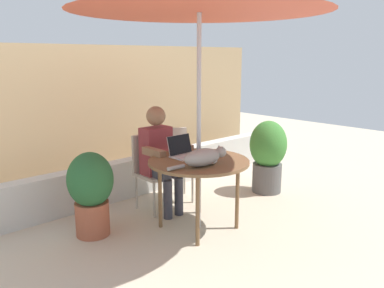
{
  "coord_description": "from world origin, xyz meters",
  "views": [
    {
      "loc": [
        -2.67,
        -2.78,
        1.77
      ],
      "look_at": [
        0.0,
        0.1,
        0.89
      ],
      "focal_mm": 36.78,
      "sensor_mm": 36.0,
      "label": 1
    }
  ],
  "objects_px": {
    "patio_table": "(199,166)",
    "laptop": "(183,150)",
    "cat": "(204,157)",
    "chair_occupied": "(152,165)",
    "potted_plant_by_chair": "(268,154)",
    "person_seated": "(160,154)",
    "chair_empty": "(173,158)",
    "potted_plant_near_fence": "(91,190)"
  },
  "relations": [
    {
      "from": "chair_empty",
      "to": "chair_occupied",
      "type": "bearing_deg",
      "value": -168.15
    },
    {
      "from": "chair_occupied",
      "to": "person_seated",
      "type": "distance_m",
      "value": 0.23
    },
    {
      "from": "patio_table",
      "to": "chair_empty",
      "type": "xyz_separation_m",
      "value": [
        0.4,
        0.88,
        -0.16
      ]
    },
    {
      "from": "patio_table",
      "to": "cat",
      "type": "relative_size",
      "value": 1.6
    },
    {
      "from": "chair_occupied",
      "to": "potted_plant_near_fence",
      "type": "relative_size",
      "value": 1.03
    },
    {
      "from": "chair_occupied",
      "to": "person_seated",
      "type": "height_order",
      "value": "person_seated"
    },
    {
      "from": "potted_plant_near_fence",
      "to": "potted_plant_by_chair",
      "type": "relative_size",
      "value": 0.9
    },
    {
      "from": "patio_table",
      "to": "potted_plant_by_chair",
      "type": "relative_size",
      "value": 1.08
    },
    {
      "from": "chair_empty",
      "to": "laptop",
      "type": "bearing_deg",
      "value": -122.49
    },
    {
      "from": "potted_plant_near_fence",
      "to": "laptop",
      "type": "bearing_deg",
      "value": -23.03
    },
    {
      "from": "patio_table",
      "to": "chair_occupied",
      "type": "relative_size",
      "value": 1.17
    },
    {
      "from": "laptop",
      "to": "chair_occupied",
      "type": "bearing_deg",
      "value": 89.19
    },
    {
      "from": "potted_plant_by_chair",
      "to": "laptop",
      "type": "bearing_deg",
      "value": 178.91
    },
    {
      "from": "patio_table",
      "to": "person_seated",
      "type": "distance_m",
      "value": 0.64
    },
    {
      "from": "chair_empty",
      "to": "cat",
      "type": "distance_m",
      "value": 1.21
    },
    {
      "from": "patio_table",
      "to": "person_seated",
      "type": "height_order",
      "value": "person_seated"
    },
    {
      "from": "chair_occupied",
      "to": "chair_empty",
      "type": "bearing_deg",
      "value": 11.85
    },
    {
      "from": "laptop",
      "to": "potted_plant_near_fence",
      "type": "height_order",
      "value": "laptop"
    },
    {
      "from": "laptop",
      "to": "cat",
      "type": "distance_m",
      "value": 0.43
    },
    {
      "from": "cat",
      "to": "potted_plant_by_chair",
      "type": "xyz_separation_m",
      "value": [
        1.56,
        0.39,
        -0.3
      ]
    },
    {
      "from": "chair_occupied",
      "to": "cat",
      "type": "relative_size",
      "value": 1.37
    },
    {
      "from": "patio_table",
      "to": "cat",
      "type": "distance_m",
      "value": 0.26
    },
    {
      "from": "potted_plant_near_fence",
      "to": "potted_plant_by_chair",
      "type": "height_order",
      "value": "potted_plant_by_chair"
    },
    {
      "from": "chair_occupied",
      "to": "cat",
      "type": "height_order",
      "value": "cat"
    },
    {
      "from": "cat",
      "to": "person_seated",
      "type": "bearing_deg",
      "value": 82.88
    },
    {
      "from": "chair_occupied",
      "to": "person_seated",
      "type": "bearing_deg",
      "value": -90.0
    },
    {
      "from": "patio_table",
      "to": "chair_empty",
      "type": "bearing_deg",
      "value": 65.39
    },
    {
      "from": "cat",
      "to": "potted_plant_by_chair",
      "type": "bearing_deg",
      "value": 14.09
    },
    {
      "from": "patio_table",
      "to": "laptop",
      "type": "height_order",
      "value": "laptop"
    },
    {
      "from": "chair_empty",
      "to": "cat",
      "type": "relative_size",
      "value": 1.37
    },
    {
      "from": "chair_occupied",
      "to": "laptop",
      "type": "height_order",
      "value": "laptop"
    },
    {
      "from": "cat",
      "to": "chair_empty",
      "type": "bearing_deg",
      "value": 64.61
    },
    {
      "from": "chair_empty",
      "to": "potted_plant_near_fence",
      "type": "height_order",
      "value": "chair_empty"
    },
    {
      "from": "chair_empty",
      "to": "person_seated",
      "type": "xyz_separation_m",
      "value": [
        -0.4,
        -0.24,
        0.17
      ]
    },
    {
      "from": "person_seated",
      "to": "potted_plant_by_chair",
      "type": "relative_size",
      "value": 1.28
    },
    {
      "from": "chair_occupied",
      "to": "chair_empty",
      "type": "relative_size",
      "value": 1.0
    },
    {
      "from": "chair_occupied",
      "to": "potted_plant_by_chair",
      "type": "height_order",
      "value": "potted_plant_by_chair"
    },
    {
      "from": "cat",
      "to": "potted_plant_near_fence",
      "type": "bearing_deg",
      "value": 134.86
    },
    {
      "from": "chair_empty",
      "to": "laptop",
      "type": "distance_m",
      "value": 0.81
    },
    {
      "from": "chair_occupied",
      "to": "chair_empty",
      "type": "xyz_separation_m",
      "value": [
        0.4,
        0.08,
        0.0
      ]
    },
    {
      "from": "patio_table",
      "to": "potted_plant_by_chair",
      "type": "height_order",
      "value": "potted_plant_by_chair"
    },
    {
      "from": "chair_empty",
      "to": "potted_plant_by_chair",
      "type": "distance_m",
      "value": 1.25
    }
  ]
}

